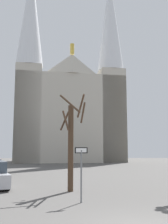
# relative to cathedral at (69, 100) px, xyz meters

# --- Properties ---
(cathedral) EXTENTS (19.61, 13.14, 34.96)m
(cathedral) POSITION_rel_cathedral_xyz_m (0.00, 0.00, 0.00)
(cathedral) COLOR #BCB5A5
(cathedral) RESTS_ON ground
(one_way_arrow_sign) EXTENTS (0.54, 0.22, 2.25)m
(one_way_arrow_sign) POSITION_rel_cathedral_xyz_m (0.91, -35.45, -9.30)
(one_way_arrow_sign) COLOR slate
(one_way_arrow_sign) RESTS_ON ground
(bare_tree) EXTENTS (1.37, 1.36, 5.09)m
(bare_tree) POSITION_rel_cathedral_xyz_m (0.47, -32.48, -8.14)
(bare_tree) COLOR #473323
(bare_tree) RESTS_ON ground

